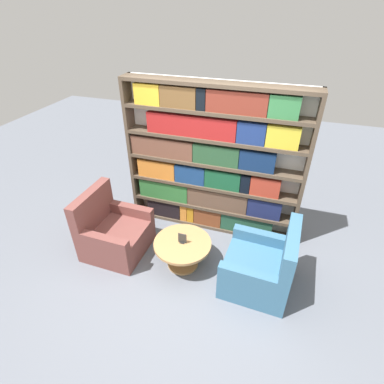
{
  "coord_description": "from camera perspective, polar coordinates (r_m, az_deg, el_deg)",
  "views": [
    {
      "loc": [
        0.92,
        -2.54,
        3.21
      ],
      "look_at": [
        -0.13,
        0.69,
        0.97
      ],
      "focal_mm": 28.0,
      "sensor_mm": 36.0,
      "label": 1
    }
  ],
  "objects": [
    {
      "name": "ground_plane",
      "position": [
        4.2,
        -1.22,
        -16.46
      ],
      "size": [
        14.0,
        14.0,
        0.0
      ],
      "primitive_type": "plane",
      "color": "slate"
    },
    {
      "name": "bookshelf",
      "position": [
        4.44,
        3.64,
        5.54
      ],
      "size": [
        2.62,
        0.3,
        2.31
      ],
      "color": "silver",
      "rests_on": "ground_plane"
    },
    {
      "name": "armchair_left",
      "position": [
        4.57,
        -14.74,
        -7.48
      ],
      "size": [
        0.84,
        0.87,
        0.95
      ],
      "rotation": [
        0.0,
        0.0,
        1.55
      ],
      "color": "brown",
      "rests_on": "ground_plane"
    },
    {
      "name": "armchair_right",
      "position": [
        4.04,
        13.08,
        -13.8
      ],
      "size": [
        0.87,
        0.89,
        0.95
      ],
      "rotation": [
        0.0,
        0.0,
        -1.62
      ],
      "color": "#386684",
      "rests_on": "ground_plane"
    },
    {
      "name": "coffee_table",
      "position": [
        4.18,
        -1.81,
        -10.74
      ],
      "size": [
        0.79,
        0.79,
        0.41
      ],
      "color": "#AD7F4C",
      "rests_on": "ground_plane"
    },
    {
      "name": "table_sign",
      "position": [
        4.06,
        -1.85,
        -8.92
      ],
      "size": [
        0.12,
        0.06,
        0.15
      ],
      "color": "black",
      "rests_on": "coffee_table"
    }
  ]
}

